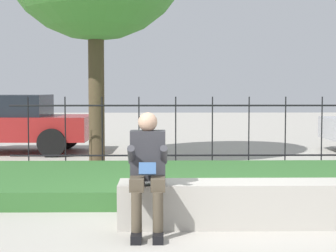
% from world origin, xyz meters
% --- Properties ---
extents(ground_plane, '(60.00, 60.00, 0.00)m').
position_xyz_m(ground_plane, '(0.00, 0.00, 0.00)').
color(ground_plane, '#A8A399').
extents(stone_bench, '(2.78, 0.57, 0.50)m').
position_xyz_m(stone_bench, '(0.26, 0.00, 0.22)').
color(stone_bench, '#ADA89E').
rests_on(stone_bench, ground_plane).
extents(person_seated_reader, '(0.42, 0.73, 1.30)m').
position_xyz_m(person_seated_reader, '(-0.80, -0.32, 0.72)').
color(person_seated_reader, black).
rests_on(person_seated_reader, ground_plane).
extents(grass_berm, '(9.00, 3.14, 0.25)m').
position_xyz_m(grass_berm, '(0.00, 2.27, 0.12)').
color(grass_berm, '#33662D').
rests_on(grass_berm, ground_plane).
extents(iron_fence, '(7.00, 0.03, 1.40)m').
position_xyz_m(iron_fence, '(-0.00, 4.36, 0.74)').
color(iron_fence, black).
rests_on(iron_fence, ground_plane).
extents(car_parked_left, '(3.97, 2.07, 1.41)m').
position_xyz_m(car_parked_left, '(-4.35, 7.36, 0.75)').
color(car_parked_left, maroon).
rests_on(car_parked_left, ground_plane).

